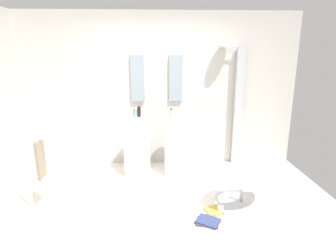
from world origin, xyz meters
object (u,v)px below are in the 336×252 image
Objects in this scene: magazine_ochre at (216,210)px; towel_rack at (38,161)px; pedestal_sink_right at (177,145)px; soap_bottle_black at (139,112)px; magazine_charcoal at (207,222)px; magazine_navy at (208,221)px; lounge_chair at (242,181)px; pedestal_sink_left at (138,145)px; coffee_mug at (221,209)px; soap_bottle_green at (134,114)px; soap_bottle_grey at (171,113)px; shower_column at (238,104)px.

towel_rack is at bearing 159.32° from magazine_ochre.
soap_bottle_black is at bearing 170.77° from pedestal_sink_right.
magazine_navy is (0.01, 0.01, 0.01)m from magazine_charcoal.
magazine_ochre reaches higher than magazine_charcoal.
lounge_chair is at bearing -56.21° from pedestal_sink_right.
soap_bottle_black is at bearing 149.62° from magazine_navy.
pedestal_sink_left is 0.64m from pedestal_sink_right.
coffee_mug is at bearing -148.95° from lounge_chair.
magazine_ochre is at bearing 73.86° from magazine_charcoal.
pedestal_sink_left is 3.94× the size of magazine_navy.
soap_bottle_black is 0.08m from soap_bottle_green.
pedestal_sink_right is 0.53m from soap_bottle_grey.
soap_bottle_green reaches higher than pedestal_sink_left.
soap_bottle_black reaches higher than pedestal_sink_right.
magazine_charcoal is at bearing -13.22° from towel_rack.
soap_bottle_green is at bearing 115.91° from pedestal_sink_left.
lounge_chair is 0.50m from magazine_ochre.
shower_column is 3.22m from towel_rack.
shower_column is 14.43× the size of soap_bottle_grey.
magazine_charcoal is (-0.82, -1.87, -1.06)m from shower_column.
pedestal_sink_left is 0.77m from soap_bottle_grey.
soap_bottle_grey is at bearing -3.16° from soap_bottle_green.
shower_column is 2.29m from magazine_navy.
magazine_charcoal is at bearing -59.52° from pedestal_sink_left.
soap_bottle_grey is at bearing -4.53° from soap_bottle_black.
soap_bottle_grey is at bearing 133.61° from magazine_navy.
towel_rack is 3.65× the size of magazine_navy.
soap_bottle_black reaches higher than coffee_mug.
soap_bottle_black is at bearing 138.09° from lounge_chair.
shower_column is 7.88× the size of magazine_charcoal.
pedestal_sink_right is 0.82m from soap_bottle_black.
pedestal_sink_right is 1.40m from magazine_ochre.
pedestal_sink_left is 1.80m from lounge_chair.
magazine_ochre is 1.71m from soap_bottle_grey.
soap_bottle_green is at bearing 172.46° from pedestal_sink_right.
soap_bottle_black reaches higher than pedestal_sink_left.
pedestal_sink_left is 1.81m from magazine_navy.
lounge_chair is at bearing -54.60° from soap_bottle_grey.
magazine_charcoal is at bearing -113.77° from shower_column.
pedestal_sink_right is 0.50× the size of shower_column.
magazine_navy is at bearing -77.61° from soap_bottle_grey.
soap_bottle_black reaches higher than towel_rack.
lounge_chair is 3.87× the size of magazine_ochre.
coffee_mug is 0.84× the size of soap_bottle_green.
shower_column is at bearing 8.56° from soap_bottle_black.
magazine_ochre is (0.41, -1.27, -0.44)m from pedestal_sink_right.
pedestal_sink_right is at bearing 115.69° from magazine_charcoal.
lounge_chair is at bearing -40.18° from soap_bottle_green.
lounge_chair is 4.12× the size of magazine_navy.
magazine_charcoal is at bearing -61.95° from soap_bottle_black.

